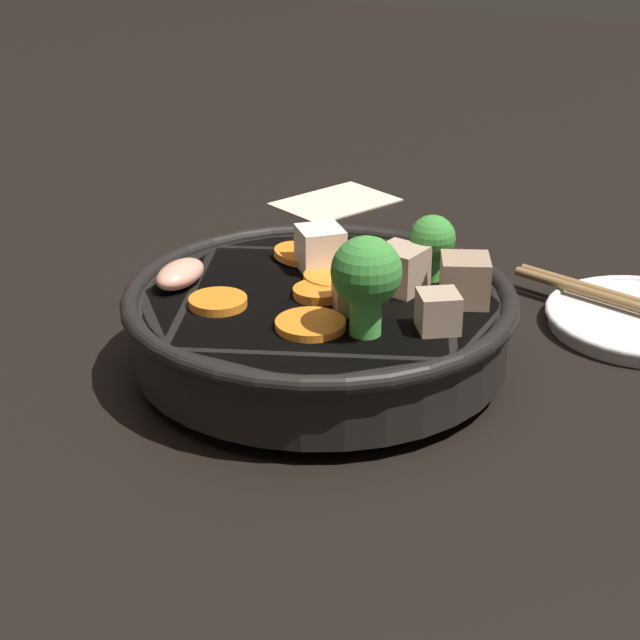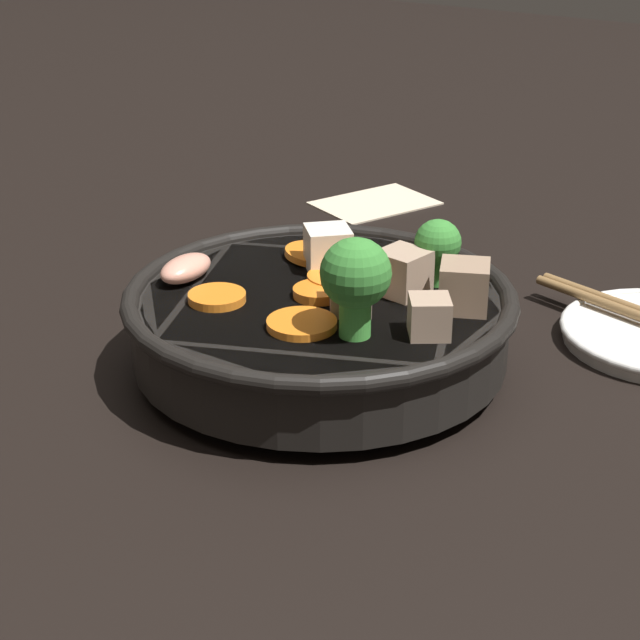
# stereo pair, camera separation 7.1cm
# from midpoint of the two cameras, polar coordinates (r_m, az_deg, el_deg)

# --- Properties ---
(ground_plane) EXTENTS (3.00, 3.00, 0.00)m
(ground_plane) POSITION_cam_midpoint_polar(r_m,az_deg,el_deg) (0.72, -2.80, -2.64)
(ground_plane) COLOR black
(stirfry_bowl) EXTENTS (0.26, 0.26, 0.12)m
(stirfry_bowl) POSITION_cam_midpoint_polar(r_m,az_deg,el_deg) (0.71, -2.73, 0.13)
(stirfry_bowl) COLOR black
(stirfry_bowl) RESTS_ON ground_plane
(napkin) EXTENTS (0.13, 0.11, 0.00)m
(napkin) POSITION_cam_midpoint_polar(r_m,az_deg,el_deg) (1.05, -1.12, 6.32)
(napkin) COLOR beige
(napkin) RESTS_ON ground_plane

